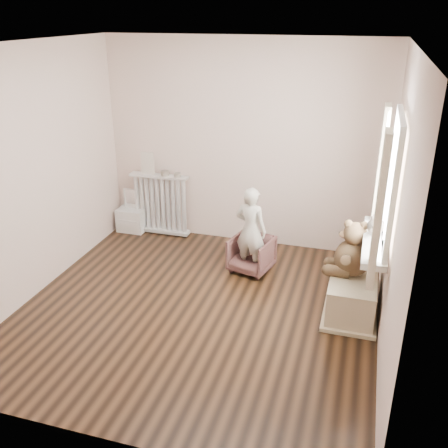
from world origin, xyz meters
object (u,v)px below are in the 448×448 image
(toy_bench, at_px, (352,294))
(plush_cat, at_px, (376,224))
(armchair, at_px, (251,254))
(radiator, at_px, (160,207))
(teddy_bear, at_px, (353,251))
(toy_vanity, at_px, (131,212))
(child, at_px, (251,230))

(toy_bench, distance_m, plush_cat, 0.81)
(armchair, height_order, toy_bench, armchair)
(radiator, bearing_deg, teddy_bear, -25.02)
(toy_vanity, height_order, child, child)
(armchair, distance_m, teddy_bear, 1.35)
(teddy_bear, relative_size, plush_cat, 2.19)
(child, relative_size, plush_cat, 3.97)
(radiator, height_order, child, child)
(radiator, distance_m, teddy_bear, 2.89)
(radiator, bearing_deg, plush_cat, -24.60)
(toy_vanity, height_order, armchair, toy_vanity)
(radiator, xyz_separation_m, toy_bench, (2.64, -1.25, -0.19))
(toy_vanity, xyz_separation_m, armchair, (1.88, -0.67, -0.06))
(teddy_bear, bearing_deg, plush_cat, -16.74)
(toy_bench, bearing_deg, child, 157.05)
(toy_bench, relative_size, plush_cat, 3.30)
(armchair, xyz_separation_m, child, (0.00, -0.05, 0.33))
(toy_vanity, relative_size, child, 0.57)
(radiator, relative_size, plush_cat, 3.23)
(toy_bench, height_order, teddy_bear, teddy_bear)
(radiator, height_order, armchair, radiator)
(radiator, bearing_deg, armchair, -25.65)
(child, bearing_deg, plush_cat, 172.01)
(toy_bench, bearing_deg, armchair, 155.05)
(toy_bench, bearing_deg, plush_cat, -9.29)
(plush_cat, bearing_deg, child, 143.19)
(toy_vanity, relative_size, armchair, 1.27)
(toy_vanity, distance_m, child, 2.03)
(radiator, xyz_separation_m, toy_vanity, (-0.43, -0.03, -0.11))
(toy_vanity, distance_m, plush_cat, 3.52)
(armchair, bearing_deg, plush_cat, -9.83)
(radiator, height_order, plush_cat, plush_cat)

